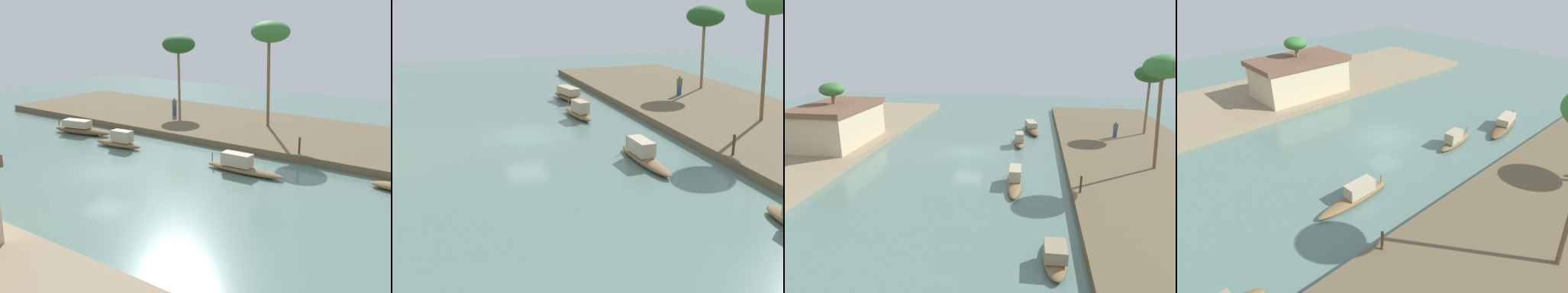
# 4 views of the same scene
# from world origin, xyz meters

# --- Properties ---
(river_water) EXTENTS (72.40, 72.40, 0.00)m
(river_water) POSITION_xyz_m (0.00, 0.00, 0.00)
(river_water) COLOR slate
(river_water) RESTS_ON ground
(riverbank_left) EXTENTS (43.38, 12.10, 0.53)m
(riverbank_left) POSITION_xyz_m (0.00, -14.51, 0.27)
(riverbank_left) COLOR brown
(riverbank_left) RESTS_ON ground
(sampan_downstream_large) EXTENTS (5.37, 2.22, 1.12)m
(sampan_downstream_large) POSITION_xyz_m (8.51, -5.66, 0.43)
(sampan_downstream_large) COLOR brown
(sampan_downstream_large) RESTS_ON river_water
(sampan_with_red_awning) EXTENTS (3.97, 1.26, 1.28)m
(sampan_with_red_awning) POSITION_xyz_m (3.06, -4.54, 0.48)
(sampan_with_red_awning) COLOR brown
(sampan_with_red_awning) RESTS_ON river_water
(sampan_midstream) EXTENTS (5.20, 1.06, 1.18)m
(sampan_midstream) POSITION_xyz_m (-7.01, -4.73, 0.42)
(sampan_midstream) COLOR brown
(sampan_midstream) RESTS_ON river_water
(person_on_near_bank) EXTENTS (0.40, 0.41, 1.60)m
(person_on_near_bank) POSITION_xyz_m (5.40, -13.91, 1.19)
(person_on_near_bank) COLOR #33477A
(person_on_near_bank) RESTS_ON riverbank_left
(mooring_post) EXTENTS (0.14, 0.14, 1.09)m
(mooring_post) POSITION_xyz_m (-8.86, -8.94, 1.08)
(mooring_post) COLOR #4C3823
(mooring_post) RESTS_ON riverbank_left
(palm_tree_left_near) EXTENTS (3.04, 3.04, 8.33)m
(palm_tree_left_near) POSITION_xyz_m (-3.46, -14.77, 7.93)
(palm_tree_left_near) COLOR brown
(palm_tree_left_near) RESTS_ON riverbank_left
(palm_tree_left_far) EXTENTS (3.15, 3.15, 6.96)m
(palm_tree_left_far) POSITION_xyz_m (7.39, -17.17, 6.56)
(palm_tree_left_far) COLOR #7F6647
(palm_tree_left_far) RESTS_ON riverbank_left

